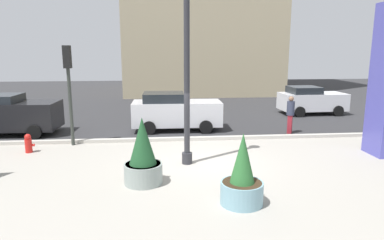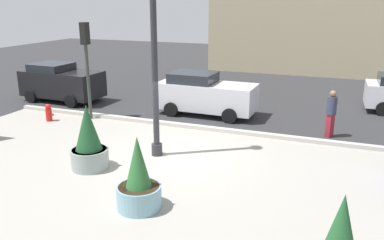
{
  "view_description": "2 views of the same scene",
  "coord_description": "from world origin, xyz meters",
  "px_view_note": "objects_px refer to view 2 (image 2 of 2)",
  "views": [
    {
      "loc": [
        -1.42,
        -11.55,
        3.92
      ],
      "look_at": [
        -0.32,
        0.38,
        1.49
      ],
      "focal_mm": 32.29,
      "sensor_mm": 36.0,
      "label": 1
    },
    {
      "loc": [
        5.08,
        -11.23,
        4.98
      ],
      "look_at": [
        0.57,
        0.41,
        1.23
      ],
      "focal_mm": 37.54,
      "sensor_mm": 36.0,
      "label": 2
    }
  ],
  "objects_px": {
    "car_curb_west": "(205,94)",
    "potted_plant_near_left": "(139,183)",
    "lamp_post": "(154,49)",
    "car_far_lane": "(61,82)",
    "pedestrian_crossing": "(331,111)",
    "potted_plant_near_right": "(89,142)",
    "traffic_light_corner": "(86,55)",
    "fire_hydrant": "(49,113)"
  },
  "relations": [
    {
      "from": "pedestrian_crossing",
      "to": "car_far_lane",
      "type": "bearing_deg",
      "value": 175.58
    },
    {
      "from": "car_curb_west",
      "to": "potted_plant_near_left",
      "type": "bearing_deg",
      "value": -81.32
    },
    {
      "from": "fire_hydrant",
      "to": "car_curb_west",
      "type": "xyz_separation_m",
      "value": [
        5.85,
        3.41,
        0.56
      ]
    },
    {
      "from": "lamp_post",
      "to": "potted_plant_near_right",
      "type": "height_order",
      "value": "lamp_post"
    },
    {
      "from": "fire_hydrant",
      "to": "car_curb_west",
      "type": "distance_m",
      "value": 6.79
    },
    {
      "from": "fire_hydrant",
      "to": "traffic_light_corner",
      "type": "height_order",
      "value": "traffic_light_corner"
    },
    {
      "from": "traffic_light_corner",
      "to": "car_far_lane",
      "type": "xyz_separation_m",
      "value": [
        -3.25,
        2.23,
        -1.81
      ]
    },
    {
      "from": "fire_hydrant",
      "to": "car_far_lane",
      "type": "xyz_separation_m",
      "value": [
        -1.81,
        3.19,
        0.6
      ]
    },
    {
      "from": "potted_plant_near_left",
      "to": "lamp_post",
      "type": "bearing_deg",
      "value": 108.92
    },
    {
      "from": "car_curb_west",
      "to": "car_far_lane",
      "type": "distance_m",
      "value": 7.66
    },
    {
      "from": "potted_plant_near_left",
      "to": "pedestrian_crossing",
      "type": "xyz_separation_m",
      "value": [
        4.1,
        7.42,
        0.31
      ]
    },
    {
      "from": "lamp_post",
      "to": "car_curb_west",
      "type": "distance_m",
      "value": 5.89
    },
    {
      "from": "traffic_light_corner",
      "to": "car_curb_west",
      "type": "distance_m",
      "value": 5.37
    },
    {
      "from": "lamp_post",
      "to": "fire_hydrant",
      "type": "distance_m",
      "value": 7.05
    },
    {
      "from": "potted_plant_near_right",
      "to": "car_curb_west",
      "type": "xyz_separation_m",
      "value": [
        1.27,
        7.0,
        0.09
      ]
    },
    {
      "from": "potted_plant_near_right",
      "to": "fire_hydrant",
      "type": "distance_m",
      "value": 5.84
    },
    {
      "from": "lamp_post",
      "to": "potted_plant_near_left",
      "type": "height_order",
      "value": "lamp_post"
    },
    {
      "from": "fire_hydrant",
      "to": "pedestrian_crossing",
      "type": "xyz_separation_m",
      "value": [
        11.27,
        2.18,
        0.63
      ]
    },
    {
      "from": "pedestrian_crossing",
      "to": "potted_plant_near_left",
      "type": "bearing_deg",
      "value": -118.92
    },
    {
      "from": "lamp_post",
      "to": "pedestrian_crossing",
      "type": "xyz_separation_m",
      "value": [
        5.25,
        4.05,
        -2.52
      ]
    },
    {
      "from": "car_curb_west",
      "to": "potted_plant_near_right",
      "type": "bearing_deg",
      "value": -100.32
    },
    {
      "from": "traffic_light_corner",
      "to": "car_far_lane",
      "type": "relative_size",
      "value": 0.99
    },
    {
      "from": "traffic_light_corner",
      "to": "pedestrian_crossing",
      "type": "relative_size",
      "value": 2.29
    },
    {
      "from": "traffic_light_corner",
      "to": "car_curb_west",
      "type": "relative_size",
      "value": 0.94
    },
    {
      "from": "fire_hydrant",
      "to": "car_far_lane",
      "type": "relative_size",
      "value": 0.18
    },
    {
      "from": "lamp_post",
      "to": "traffic_light_corner",
      "type": "distance_m",
      "value": 5.43
    },
    {
      "from": "potted_plant_near_left",
      "to": "car_far_lane",
      "type": "distance_m",
      "value": 12.31
    },
    {
      "from": "lamp_post",
      "to": "pedestrian_crossing",
      "type": "height_order",
      "value": "lamp_post"
    },
    {
      "from": "lamp_post",
      "to": "potted_plant_near_left",
      "type": "xyz_separation_m",
      "value": [
        1.15,
        -3.36,
        -2.84
      ]
    },
    {
      "from": "car_curb_west",
      "to": "traffic_light_corner",
      "type": "bearing_deg",
      "value": -150.95
    },
    {
      "from": "lamp_post",
      "to": "car_far_lane",
      "type": "distance_m",
      "value": 9.67
    },
    {
      "from": "potted_plant_near_left",
      "to": "fire_hydrant",
      "type": "height_order",
      "value": "potted_plant_near_left"
    },
    {
      "from": "traffic_light_corner",
      "to": "pedestrian_crossing",
      "type": "distance_m",
      "value": 10.05
    },
    {
      "from": "lamp_post",
      "to": "car_far_lane",
      "type": "relative_size",
      "value": 1.75
    },
    {
      "from": "potted_plant_near_right",
      "to": "car_curb_west",
      "type": "height_order",
      "value": "potted_plant_near_right"
    },
    {
      "from": "car_curb_west",
      "to": "pedestrian_crossing",
      "type": "relative_size",
      "value": 2.45
    },
    {
      "from": "potted_plant_near_right",
      "to": "pedestrian_crossing",
      "type": "xyz_separation_m",
      "value": [
        6.69,
        5.77,
        0.16
      ]
    },
    {
      "from": "traffic_light_corner",
      "to": "lamp_post",
      "type": "bearing_deg",
      "value": -31.82
    },
    {
      "from": "car_far_lane",
      "to": "pedestrian_crossing",
      "type": "relative_size",
      "value": 2.31
    },
    {
      "from": "potted_plant_near_right",
      "to": "car_far_lane",
      "type": "bearing_deg",
      "value": 133.29
    },
    {
      "from": "potted_plant_near_left",
      "to": "traffic_light_corner",
      "type": "bearing_deg",
      "value": 132.72
    },
    {
      "from": "lamp_post",
      "to": "car_far_lane",
      "type": "xyz_separation_m",
      "value": [
        -7.82,
        5.06,
        -2.56
      ]
    }
  ]
}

